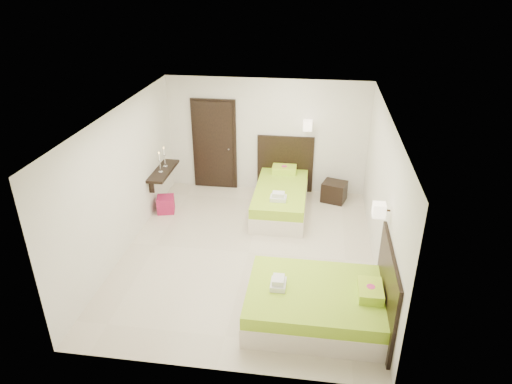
# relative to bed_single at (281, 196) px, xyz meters

# --- Properties ---
(floor) EXTENTS (5.50, 5.50, 0.00)m
(floor) POSITION_rel_bed_single_xyz_m (-0.44, -1.77, -0.32)
(floor) COLOR beige
(floor) RESTS_ON ground
(bed_single) EXTENTS (1.28, 2.13, 1.76)m
(bed_single) POSITION_rel_bed_single_xyz_m (0.00, 0.00, 0.00)
(bed_single) COLOR beige
(bed_single) RESTS_ON ground
(bed_double) EXTENTS (2.01, 1.71, 1.66)m
(bed_double) POSITION_rel_bed_single_xyz_m (0.88, -3.36, -0.02)
(bed_double) COLOR beige
(bed_double) RESTS_ON ground
(nightstand) EXTENTS (0.61, 0.57, 0.44)m
(nightstand) POSITION_rel_bed_single_xyz_m (1.14, 0.57, -0.10)
(nightstand) COLOR black
(nightstand) RESTS_ON ground
(ottoman) EXTENTS (0.42, 0.42, 0.35)m
(ottoman) POSITION_rel_bed_single_xyz_m (-2.42, -0.45, -0.14)
(ottoman) COLOR maroon
(ottoman) RESTS_ON ground
(door) EXTENTS (1.02, 0.15, 2.14)m
(door) POSITION_rel_bed_single_xyz_m (-1.64, 0.93, 0.73)
(door) COLOR black
(door) RESTS_ON ground
(console_shelf) EXTENTS (0.35, 1.20, 0.78)m
(console_shelf) POSITION_rel_bed_single_xyz_m (-2.52, -0.17, 0.50)
(console_shelf) COLOR black
(console_shelf) RESTS_ON ground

